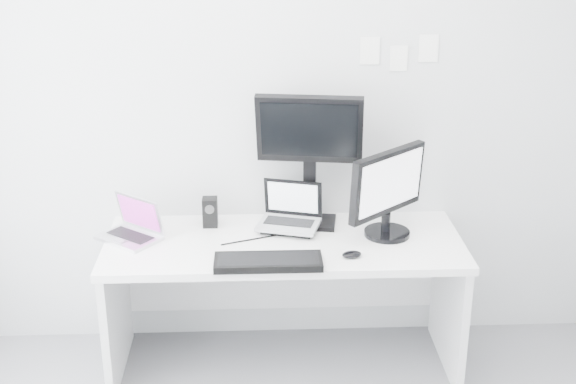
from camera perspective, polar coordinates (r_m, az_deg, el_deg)
The scene contains 12 objects.
back_wall at distance 4.00m, azimuth -0.52°, elevation 6.59°, with size 3.60×3.60×0.00m, color silver.
desk at distance 4.04m, azimuth -0.30°, elevation -8.32°, with size 1.80×0.70×0.73m, color white.
macbook at distance 3.93m, azimuth -11.84°, elevation -1.99°, with size 0.30×0.22×0.22m, color silver.
speaker at distance 4.04m, azimuth -5.79°, elevation -1.49°, with size 0.08×0.08×0.15m, color black.
dell_laptop at distance 3.94m, azimuth 0.04°, elevation -1.17°, with size 0.31×0.24×0.26m, color #A6A8AD.
rear_monitor at distance 3.94m, azimuth 1.60°, elevation 2.50°, with size 0.54×0.19×0.73m, color black.
samsung_monitor at distance 3.88m, azimuth 7.49°, elevation -0.03°, with size 0.51×0.23×0.47m, color black.
keyboard at distance 3.62m, azimuth -1.48°, elevation -5.20°, with size 0.51×0.18×0.03m, color black.
mouse at distance 3.71m, azimuth 4.74°, elevation -4.64°, with size 0.10×0.06×0.03m, color black.
wall_note_0 at distance 3.98m, azimuth 6.08°, elevation 10.38°, with size 0.10×0.00×0.14m, color white.
wall_note_1 at distance 4.01m, azimuth 8.21°, elevation 9.78°, with size 0.09×0.00×0.13m, color white.
wall_note_2 at distance 4.03m, azimuth 10.38°, elevation 10.44°, with size 0.10×0.00×0.14m, color white.
Camera 1 is at (-0.13, -2.27, 2.35)m, focal length 47.96 mm.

